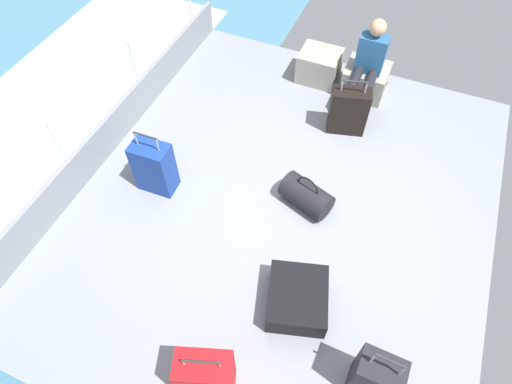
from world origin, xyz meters
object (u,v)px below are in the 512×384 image
object	(u,v)px
passenger_seated	(368,64)
suitcase_1	(206,375)
cargo_crate_0	(319,66)
duffel_bag	(306,195)
suitcase_3	(297,298)
cargo_crate_1	(365,80)
suitcase_4	(348,111)
suitcase_2	(375,378)
suitcase_0	(154,167)

from	to	relation	value
passenger_seated	suitcase_1	xyz separation A→B (m)	(-0.24, -3.93, -0.26)
cargo_crate_0	duffel_bag	bearing A→B (deg)	-75.51
passenger_seated	suitcase_3	distance (m)	3.01
cargo_crate_0	suitcase_1	size ratio (longest dim) A/B	0.79
cargo_crate_0	suitcase_3	distance (m)	3.30
suitcase_3	duffel_bag	distance (m)	1.16
cargo_crate_0	duffel_bag	distance (m)	2.14
cargo_crate_1	suitcase_3	bearing A→B (deg)	-86.53
cargo_crate_1	suitcase_3	world-z (taller)	cargo_crate_1
cargo_crate_1	passenger_seated	world-z (taller)	passenger_seated
duffel_bag	suitcase_4	bearing A→B (deg)	86.49
suitcase_2	cargo_crate_1	bearing A→B (deg)	105.26
suitcase_2	suitcase_4	distance (m)	3.02
suitcase_1	suitcase_2	xyz separation A→B (m)	(1.23, 0.50, -0.00)
cargo_crate_0	suitcase_2	size ratio (longest dim) A/B	0.70
cargo_crate_0	cargo_crate_1	world-z (taller)	cargo_crate_0
cargo_crate_0	suitcase_1	world-z (taller)	suitcase_1
suitcase_2	suitcase_3	distance (m)	0.93
passenger_seated	cargo_crate_0	bearing A→B (deg)	161.84
passenger_seated	suitcase_4	xyz separation A→B (m)	(-0.03, -0.59, -0.27)
suitcase_2	suitcase_4	size ratio (longest dim) A/B	1.07
suitcase_0	duffel_bag	size ratio (longest dim) A/B	1.33
duffel_bag	suitcase_3	bearing A→B (deg)	-75.03
suitcase_1	duffel_bag	size ratio (longest dim) A/B	1.16
suitcase_4	duffel_bag	bearing A→B (deg)	-93.51
suitcase_1	suitcase_3	distance (m)	1.06
cargo_crate_1	duffel_bag	world-z (taller)	duffel_bag
suitcase_4	suitcase_3	bearing A→B (deg)	-84.73
suitcase_2	duffel_bag	size ratio (longest dim) A/B	1.31
suitcase_2	duffel_bag	distance (m)	1.92
suitcase_4	duffel_bag	world-z (taller)	suitcase_4
cargo_crate_0	suitcase_0	bearing A→B (deg)	-113.31
passenger_seated	suitcase_0	xyz separation A→B (m)	(-1.71, -2.26, -0.25)
passenger_seated	duffel_bag	xyz separation A→B (m)	(-0.11, -1.86, -0.42)
suitcase_0	suitcase_4	xyz separation A→B (m)	(1.68, 1.67, -0.02)
cargo_crate_0	suitcase_4	size ratio (longest dim) A/B	0.75
cargo_crate_1	suitcase_3	xyz separation A→B (m)	(0.19, -3.16, -0.06)
suitcase_3	suitcase_0	bearing A→B (deg)	159.35
cargo_crate_0	duffel_bag	size ratio (longest dim) A/B	0.92
passenger_seated	duffel_bag	distance (m)	1.91
passenger_seated	suitcase_0	distance (m)	2.84
suitcase_1	suitcase_2	bearing A→B (deg)	22.15
suitcase_1	suitcase_2	size ratio (longest dim) A/B	0.89
suitcase_3	duffel_bag	xyz separation A→B (m)	(-0.30, 1.12, 0.02)
cargo_crate_1	suitcase_4	world-z (taller)	suitcase_4
passenger_seated	suitcase_2	world-z (taller)	passenger_seated
suitcase_1	cargo_crate_0	bearing A→B (deg)	95.49
suitcase_0	suitcase_3	xyz separation A→B (m)	(1.90, -0.72, -0.19)
suitcase_0	suitcase_4	size ratio (longest dim) A/B	1.09
cargo_crate_0	suitcase_4	xyz separation A→B (m)	(0.61, -0.80, 0.09)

